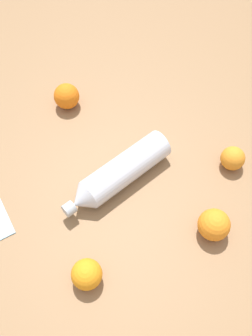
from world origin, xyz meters
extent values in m
plane|color=olive|center=(0.00, 0.00, 0.00)|extent=(2.40, 2.40, 0.00)
cylinder|color=silver|center=(-0.01, -0.03, 0.04)|extent=(0.24, 0.10, 0.07)
cone|color=silver|center=(0.12, -0.05, 0.04)|extent=(0.05, 0.08, 0.07)
cylinder|color=#B2B7BF|center=(0.16, -0.05, 0.04)|extent=(0.03, 0.03, 0.03)
sphere|color=orange|center=(-0.04, 0.22, 0.04)|extent=(0.07, 0.07, 0.07)
sphere|color=orange|center=(-0.22, 0.15, 0.03)|extent=(0.06, 0.06, 0.06)
sphere|color=orange|center=(0.23, 0.08, 0.03)|extent=(0.07, 0.07, 0.07)
sphere|color=orange|center=(-0.08, -0.31, 0.04)|extent=(0.07, 0.07, 0.07)
camera|label=1|loc=(0.35, 0.30, 0.80)|focal=39.82mm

